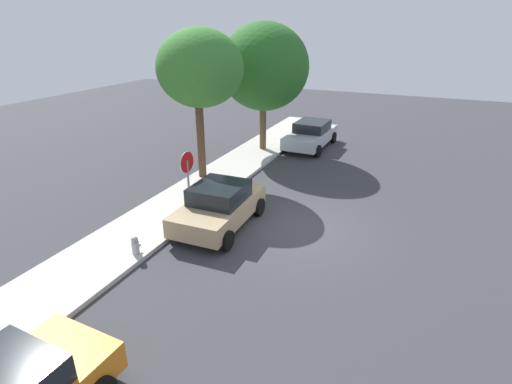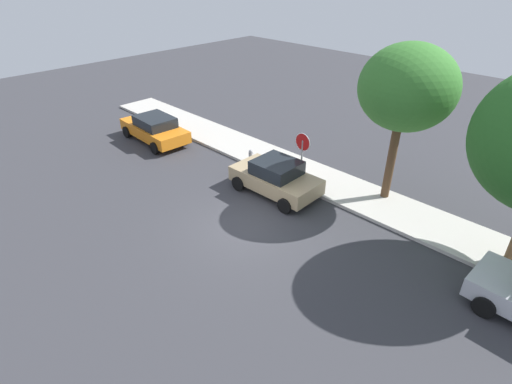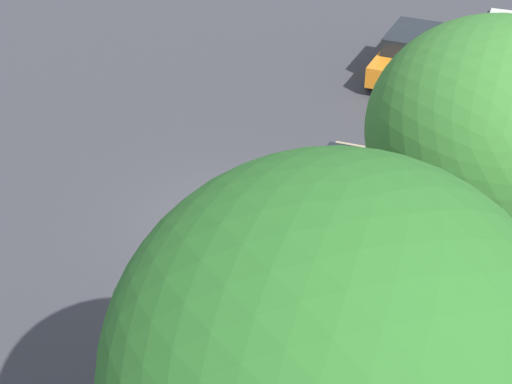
{
  "view_description": "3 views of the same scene",
  "coord_description": "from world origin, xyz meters",
  "px_view_note": "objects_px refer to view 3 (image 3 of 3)",
  "views": [
    {
      "loc": [
        -11.58,
        -3.54,
        6.49
      ],
      "look_at": [
        -0.82,
        1.25,
        1.48
      ],
      "focal_mm": 28.0,
      "sensor_mm": 36.0,
      "label": 1
    },
    {
      "loc": [
        9.03,
        -8.65,
        8.87
      ],
      "look_at": [
        -0.29,
        0.82,
        1.01
      ],
      "focal_mm": 28.0,
      "sensor_mm": 36.0,
      "label": 2
    },
    {
      "loc": [
        13.05,
        5.91,
        9.94
      ],
      "look_at": [
        0.06,
        0.7,
        0.97
      ],
      "focal_mm": 55.0,
      "sensor_mm": 36.0,
      "label": 3
    }
  ],
  "objects_px": {
    "stop_sign": "(419,179)",
    "parked_car_orange": "(416,52)",
    "street_tree_mid_block": "(493,133)",
    "fire_hydrant": "(437,163)",
    "street_tree_near_corner": "(335,375)",
    "parked_car_tan": "(354,197)"
  },
  "relations": [
    {
      "from": "stop_sign",
      "to": "parked_car_tan",
      "type": "distance_m",
      "value": 1.67
    },
    {
      "from": "stop_sign",
      "to": "street_tree_near_corner",
      "type": "xyz_separation_m",
      "value": [
        8.37,
        0.65,
        2.74
      ]
    },
    {
      "from": "stop_sign",
      "to": "parked_car_orange",
      "type": "bearing_deg",
      "value": -168.22
    },
    {
      "from": "parked_car_orange",
      "to": "street_tree_near_corner",
      "type": "distance_m",
      "value": 17.74
    },
    {
      "from": "stop_sign",
      "to": "street_tree_near_corner",
      "type": "bearing_deg",
      "value": 4.42
    },
    {
      "from": "parked_car_orange",
      "to": "street_tree_mid_block",
      "type": "relative_size",
      "value": 0.71
    },
    {
      "from": "parked_car_tan",
      "to": "parked_car_orange",
      "type": "xyz_separation_m",
      "value": [
        -8.53,
        -0.47,
        -0.03
      ]
    },
    {
      "from": "parked_car_orange",
      "to": "street_tree_mid_block",
      "type": "bearing_deg",
      "value": 14.85
    },
    {
      "from": "stop_sign",
      "to": "street_tree_mid_block",
      "type": "height_order",
      "value": "street_tree_mid_block"
    },
    {
      "from": "stop_sign",
      "to": "parked_car_orange",
      "type": "distance_m",
      "value": 9.05
    },
    {
      "from": "street_tree_near_corner",
      "to": "fire_hydrant",
      "type": "height_order",
      "value": "street_tree_near_corner"
    },
    {
      "from": "parked_car_tan",
      "to": "street_tree_near_corner",
      "type": "distance_m",
      "value": 9.6
    },
    {
      "from": "street_tree_mid_block",
      "to": "fire_hydrant",
      "type": "bearing_deg",
      "value": -167.2
    },
    {
      "from": "parked_car_orange",
      "to": "fire_hydrant",
      "type": "xyz_separation_m",
      "value": [
        5.72,
        1.77,
        -0.38
      ]
    },
    {
      "from": "stop_sign",
      "to": "parked_car_orange",
      "type": "height_order",
      "value": "stop_sign"
    },
    {
      "from": "parked_car_tan",
      "to": "fire_hydrant",
      "type": "distance_m",
      "value": 3.13
    },
    {
      "from": "stop_sign",
      "to": "street_tree_mid_block",
      "type": "xyz_separation_m",
      "value": [
        3.49,
        1.42,
        3.08
      ]
    },
    {
      "from": "street_tree_mid_block",
      "to": "fire_hydrant",
      "type": "xyz_separation_m",
      "value": [
        -6.58,
        -1.49,
        -4.4
      ]
    },
    {
      "from": "fire_hydrant",
      "to": "stop_sign",
      "type": "bearing_deg",
      "value": 1.33
    },
    {
      "from": "parked_car_tan",
      "to": "fire_hydrant",
      "type": "height_order",
      "value": "parked_car_tan"
    },
    {
      "from": "stop_sign",
      "to": "street_tree_mid_block",
      "type": "distance_m",
      "value": 4.87
    },
    {
      "from": "street_tree_mid_block",
      "to": "fire_hydrant",
      "type": "height_order",
      "value": "street_tree_mid_block"
    }
  ]
}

